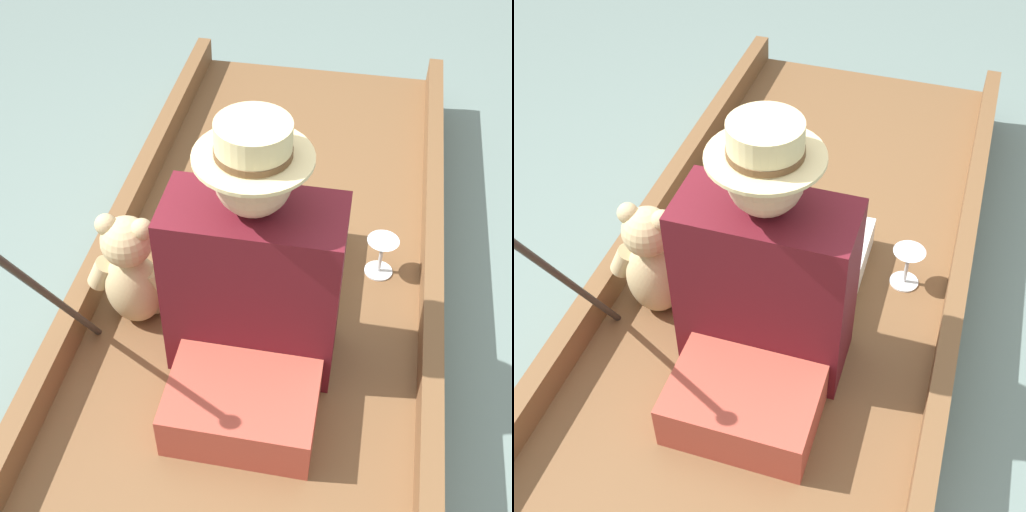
{
  "view_description": "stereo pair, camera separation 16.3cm",
  "coord_description": "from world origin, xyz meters",
  "views": [
    {
      "loc": [
        0.27,
        -1.36,
        1.86
      ],
      "look_at": [
        0.02,
        0.0,
        0.51
      ],
      "focal_mm": 50.0,
      "sensor_mm": 36.0,
      "label": 1
    },
    {
      "loc": [
        0.43,
        -1.32,
        1.86
      ],
      "look_at": [
        0.02,
        0.0,
        0.51
      ],
      "focal_mm": 50.0,
      "sensor_mm": 36.0,
      "label": 2
    }
  ],
  "objects": [
    {
      "name": "ground_plane",
      "position": [
        0.0,
        0.0,
        0.0
      ],
      "size": [
        16.0,
        16.0,
        0.0
      ],
      "primitive_type": "plane",
      "color": "slate"
    },
    {
      "name": "punt_boat",
      "position": [
        0.0,
        0.0,
        0.08
      ],
      "size": [
        1.14,
        3.33,
        0.26
      ],
      "color": "brown",
      "rests_on": "ground_plane"
    },
    {
      "name": "teddy_bear",
      "position": [
        -0.36,
        0.04,
        0.34
      ],
      "size": [
        0.29,
        0.17,
        0.41
      ],
      "color": "tan",
      "rests_on": "punt_boat"
    },
    {
      "name": "wine_glass",
      "position": [
        0.37,
        0.37,
        0.26
      ],
      "size": [
        0.1,
        0.1,
        0.14
      ],
      "color": "silver",
      "rests_on": "punt_boat"
    },
    {
      "name": "seated_person",
      "position": [
        0.02,
        0.05,
        0.43
      ],
      "size": [
        0.47,
        0.71,
        0.81
      ],
      "rotation": [
        0.0,
        0.0,
        0.16
      ],
      "color": "white",
      "rests_on": "punt_boat"
    },
    {
      "name": "walking_cane",
      "position": [
        -0.47,
        -0.29,
        0.59
      ],
      "size": [
        0.04,
        0.42,
        0.77
      ],
      "color": "#2D2823",
      "rests_on": "punt_boat"
    },
    {
      "name": "seat_cushion",
      "position": [
        0.04,
        -0.29,
        0.22
      ],
      "size": [
        0.4,
        0.28,
        0.15
      ],
      "color": "#B24738",
      "rests_on": "punt_boat"
    }
  ]
}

